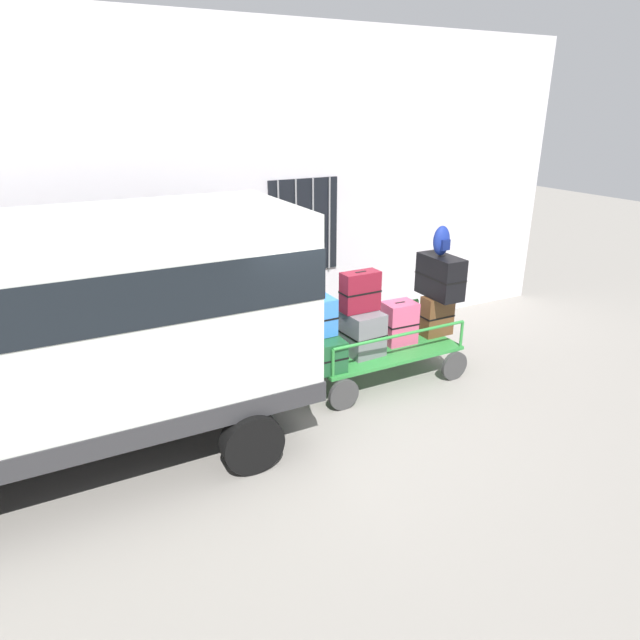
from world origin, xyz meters
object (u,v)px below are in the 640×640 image
object	(u,v)px
suitcase_center_bottom	(399,323)
backpack	(442,241)
suitcase_midright_bottom	(437,316)
luggage_cart	(379,352)
suitcase_left_bottom	(317,347)
suitcase_midleft_middle	(360,291)
suitcase_midleft_bottom	(358,331)
van	(68,323)
suitcase_left_middle	(317,314)
suitcase_midright_middle	(440,276)

from	to	relation	value
suitcase_center_bottom	backpack	bearing A→B (deg)	-0.03
suitcase_midright_bottom	backpack	xyz separation A→B (m)	(-0.01, 0.02, 1.17)
luggage_cart	suitcase_center_bottom	distance (m)	0.53
suitcase_left_bottom	suitcase_midleft_middle	bearing A→B (deg)	3.29
luggage_cart	suitcase_midleft_bottom	size ratio (longest dim) A/B	3.00
suitcase_center_bottom	backpack	size ratio (longest dim) A/B	1.45
suitcase_midleft_bottom	suitcase_center_bottom	distance (m)	0.69
suitcase_midleft_middle	van	bearing A→B (deg)	-175.07
van	suitcase_midleft_bottom	xyz separation A→B (m)	(3.74, 0.35, -0.92)
suitcase_left_middle	suitcase_center_bottom	bearing A→B (deg)	0.52
suitcase_left_middle	suitcase_center_bottom	world-z (taller)	suitcase_left_middle
suitcase_midright_middle	suitcase_midleft_middle	bearing A→B (deg)	178.73
suitcase_left_bottom	suitcase_midright_middle	world-z (taller)	suitcase_midright_middle
luggage_cart	suitcase_left_middle	world-z (taller)	suitcase_left_middle
suitcase_midleft_middle	suitcase_center_bottom	world-z (taller)	suitcase_midleft_middle
luggage_cart	suitcase_left_middle	size ratio (longest dim) A/B	4.21
suitcase_left_bottom	backpack	xyz separation A→B (m)	(2.07, 0.04, 1.26)
suitcase_midleft_bottom	suitcase_midleft_middle	bearing A→B (deg)	-90.00
van	suitcase_midleft_bottom	size ratio (longest dim) A/B	6.45
suitcase_left_bottom	suitcase_left_middle	size ratio (longest dim) A/B	1.85
luggage_cart	suitcase_left_bottom	world-z (taller)	suitcase_left_bottom
suitcase_left_middle	suitcase_midright_middle	world-z (taller)	suitcase_midright_middle
suitcase_midleft_middle	suitcase_midleft_bottom	bearing A→B (deg)	90.00
luggage_cart	backpack	world-z (taller)	backpack
van	suitcase_midleft_middle	size ratio (longest dim) A/B	8.77
suitcase_midright_middle	backpack	world-z (taller)	backpack
suitcase_midright_bottom	suitcase_midright_middle	bearing A→B (deg)	-90.00
suitcase_midleft_bottom	backpack	distance (m)	1.81
van	suitcase_midright_middle	bearing A→B (deg)	3.26
luggage_cart	suitcase_left_bottom	size ratio (longest dim) A/B	2.28
van	suitcase_left_middle	bearing A→B (deg)	5.73
suitcase_left_bottom	suitcase_midright_bottom	size ratio (longest dim) A/B	1.62
van	suitcase_midright_middle	world-z (taller)	van
luggage_cart	suitcase_center_bottom	world-z (taller)	suitcase_center_bottom
suitcase_midleft_bottom	suitcase_midright_bottom	size ratio (longest dim) A/B	1.23
suitcase_center_bottom	suitcase_midright_middle	bearing A→B (deg)	-2.19
van	suitcase_midright_bottom	bearing A→B (deg)	3.32
backpack	suitcase_midleft_middle	bearing A→B (deg)	179.81
suitcase_center_bottom	suitcase_midright_bottom	size ratio (longest dim) A/B	1.01
suitcase_left_bottom	suitcase_midleft_bottom	size ratio (longest dim) A/B	1.32
luggage_cart	suitcase_midleft_bottom	xyz separation A→B (m)	(-0.35, 0.04, 0.40)
suitcase_midleft_bottom	suitcase_midleft_middle	distance (m)	0.60
luggage_cart	suitcase_midright_bottom	size ratio (longest dim) A/B	3.70
van	luggage_cart	bearing A→B (deg)	4.28
backpack	suitcase_left_bottom	bearing A→B (deg)	-179.02
van	suitcase_left_bottom	bearing A→B (deg)	5.30
luggage_cart	suitcase_midleft_middle	bearing A→B (deg)	177.22
suitcase_center_bottom	suitcase_midright_middle	size ratio (longest dim) A/B	0.82
van	suitcase_midright_bottom	world-z (taller)	van
van	suitcase_midleft_bottom	bearing A→B (deg)	5.27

